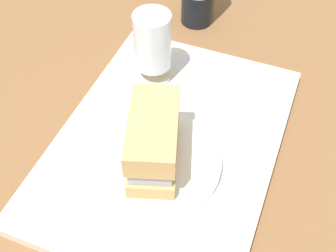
{
  "coord_description": "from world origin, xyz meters",
  "views": [
    {
      "loc": [
        -0.38,
        -0.15,
        0.53
      ],
      "look_at": [
        0.0,
        0.0,
        0.05
      ],
      "focal_mm": 46.25,
      "sensor_mm": 36.0,
      "label": 1
    }
  ],
  "objects": [
    {
      "name": "placemat",
      "position": [
        0.0,
        0.0,
        0.02
      ],
      "size": [
        0.38,
        0.27,
        0.0
      ],
      "primitive_type": "cube",
      "color": "silver",
      "rests_on": "tray"
    },
    {
      "name": "beer_glass",
      "position": [
        0.12,
        0.07,
        0.09
      ],
      "size": [
        0.06,
        0.06,
        0.12
      ],
      "color": "silver",
      "rests_on": "placemat"
    },
    {
      "name": "napkin_folded",
      "position": [
        0.08,
        -0.08,
        0.02
      ],
      "size": [
        0.09,
        0.07,
        0.01
      ],
      "primitive_type": "cube",
      "color": "white",
      "rests_on": "placemat"
    },
    {
      "name": "plate",
      "position": [
        -0.05,
        -0.0,
        0.03
      ],
      "size": [
        0.19,
        0.19,
        0.01
      ],
      "primitive_type": "cylinder",
      "color": "silver",
      "rests_on": "placemat"
    },
    {
      "name": "sandwich",
      "position": [
        -0.05,
        -0.0,
        0.08
      ],
      "size": [
        0.14,
        0.1,
        0.08
      ],
      "rotation": [
        0.0,
        0.0,
        0.32
      ],
      "color": "tan",
      "rests_on": "plate"
    },
    {
      "name": "tray",
      "position": [
        0.0,
        0.0,
        0.01
      ],
      "size": [
        0.44,
        0.32,
        0.02
      ],
      "primitive_type": "cube",
      "color": "beige",
      "rests_on": "ground_plane"
    },
    {
      "name": "ground_plane",
      "position": [
        0.0,
        0.0,
        0.0
      ],
      "size": [
        3.0,
        3.0,
        0.0
      ],
      "primitive_type": "plane",
      "color": "brown"
    }
  ]
}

